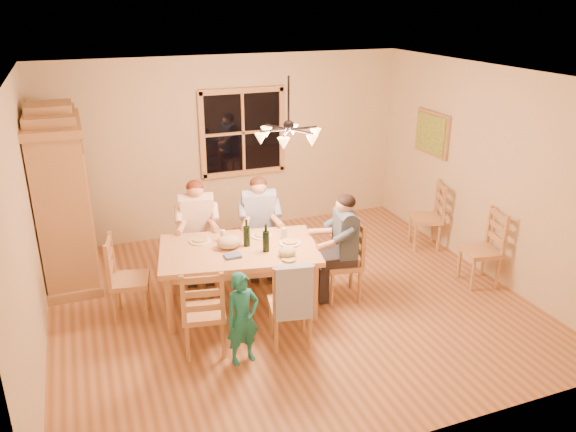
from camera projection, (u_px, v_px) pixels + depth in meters
name	position (u px, v px, depth m)	size (l,w,h in m)	color
floor	(289.00, 301.00, 6.86)	(5.50, 5.50, 0.00)	#8F5E34
ceiling	(289.00, 76.00, 5.88)	(5.50, 5.00, 0.02)	white
wall_back	(230.00, 146.00, 8.54)	(5.50, 0.02, 2.70)	beige
wall_left	(25.00, 230.00, 5.46)	(0.02, 5.00, 2.70)	beige
wall_right	(486.00, 172.00, 7.28)	(0.02, 5.00, 2.70)	beige
window	(243.00, 132.00, 8.51)	(1.30, 0.06, 1.30)	black
painting	(432.00, 133.00, 8.22)	(0.06, 0.78, 0.64)	olive
chandelier	(289.00, 134.00, 6.10)	(0.77, 0.68, 0.71)	black
armoire	(64.00, 202.00, 7.06)	(0.66, 1.40, 2.30)	olive
dining_table	(239.00, 256.00, 6.52)	(1.98, 1.42, 0.76)	tan
chair_far_left	(199.00, 255.00, 7.36)	(0.51, 0.49, 0.99)	#B3824F
chair_far_right	(260.00, 251.00, 7.49)	(0.51, 0.49, 0.99)	#B3824F
chair_near_left	(204.00, 325.00, 5.80)	(0.51, 0.49, 0.99)	#B3824F
chair_near_right	(290.00, 317.00, 5.95)	(0.51, 0.49, 0.99)	#B3824F
chair_end_left	(131.00, 292.00, 6.45)	(0.49, 0.51, 0.99)	#B3824F
chair_end_right	(342.00, 274.00, 6.86)	(0.49, 0.51, 0.99)	#B3824F
adult_woman	(197.00, 217.00, 7.17)	(0.45, 0.48, 0.87)	beige
adult_plaid_man	(259.00, 213.00, 7.30)	(0.45, 0.48, 0.87)	#2D4B7C
adult_slate_man	(344.00, 234.00, 6.66)	(0.48, 0.45, 0.87)	#3D5062
towel	(294.00, 293.00, 5.63)	(0.38, 0.10, 0.58)	#98ADCE
wine_bottle_a	(247.00, 233.00, 6.48)	(0.08, 0.08, 0.33)	black
wine_bottle_b	(266.00, 238.00, 6.35)	(0.08, 0.08, 0.33)	black
plate_woman	(200.00, 241.00, 6.65)	(0.26, 0.26, 0.02)	white
plate_plaid	(262.00, 236.00, 6.79)	(0.26, 0.26, 0.02)	white
plate_slate	(290.00, 243.00, 6.60)	(0.26, 0.26, 0.02)	white
wine_glass_a	(223.00, 236.00, 6.64)	(0.06, 0.06, 0.14)	silver
wine_glass_b	(284.00, 234.00, 6.70)	(0.06, 0.06, 0.14)	silver
cap	(287.00, 252.00, 6.26)	(0.20, 0.20, 0.11)	tan
napkin	(233.00, 256.00, 6.26)	(0.18, 0.14, 0.03)	slate
cloth_bundle	(229.00, 242.00, 6.46)	(0.28, 0.22, 0.15)	tan
child	(243.00, 318.00, 5.57)	(0.36, 0.24, 0.99)	#1B7B77
chair_spare_front	(479.00, 262.00, 7.19)	(0.49, 0.51, 0.99)	#B3824F
chair_spare_back	(425.00, 228.00, 8.25)	(0.55, 0.56, 0.99)	#B3824F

